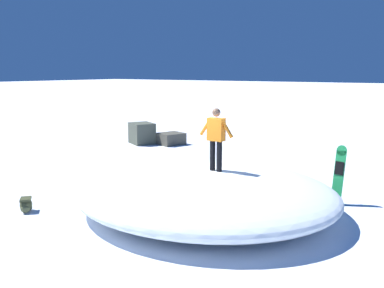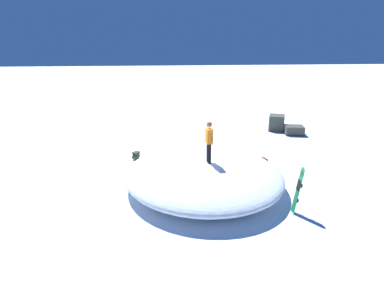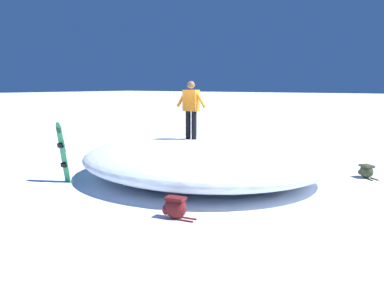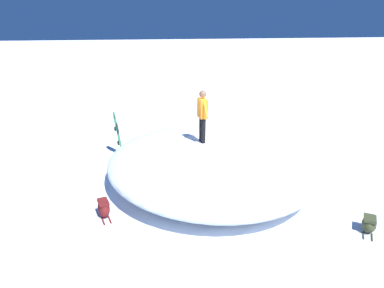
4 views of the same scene
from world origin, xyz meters
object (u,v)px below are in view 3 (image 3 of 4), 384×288
Objects in this scene: snowboard_primary_upright at (62,152)px; backpack_far at (175,207)px; snowboarder_standing at (191,106)px; backpack_near at (366,171)px.

snowboard_primary_upright is 4.26m from backpack_far.
backpack_near is (2.77, -4.00, -1.79)m from snowboarder_standing.
backpack_near is (5.20, -6.40, -0.65)m from snowboard_primary_upright.
snowboard_primary_upright is at bearing 135.34° from snowboarder_standing.
snowboarder_standing is at bearing 30.06° from backpack_far.
snowboard_primary_upright reaches higher than backpack_far.
snowboarder_standing is 2.49× the size of backpack_near.
snowboarder_standing is at bearing 124.69° from backpack_near.
snowboarder_standing is at bearing -44.66° from snowboard_primary_upright.
snowboarder_standing is 3.60m from snowboard_primary_upright.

